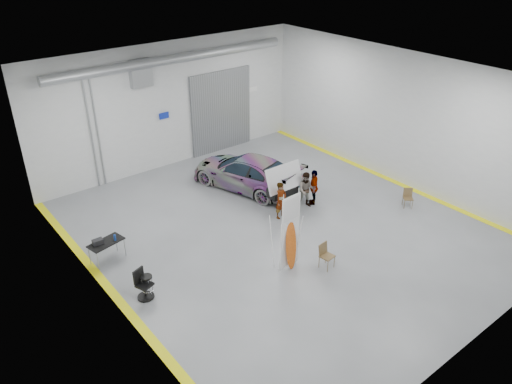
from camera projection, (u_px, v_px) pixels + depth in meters
ground at (280, 228)px, 19.69m from camera, size 16.00×16.00×0.00m
room_shell at (250, 114)px, 19.43m from camera, size 14.02×16.18×6.01m
sedan_car at (247, 172)px, 22.43m from camera, size 3.58×5.70×1.54m
person_a at (281, 200)px, 20.10m from camera, size 0.64×0.49×1.57m
person_b at (306, 190)px, 20.88m from camera, size 0.97×0.94×1.58m
person_c at (314, 187)px, 21.11m from camera, size 0.92×0.92×1.58m
surfboard_display at (290, 238)px, 16.87m from camera, size 0.85×0.27×3.01m
folding_chair_near at (327, 260)px, 17.33m from camera, size 0.49×0.50×0.92m
folding_chair_far at (407, 202)px, 21.10m from camera, size 0.53×0.59×0.81m
shop_stool at (147, 286)px, 15.97m from camera, size 0.39×0.39×0.76m
work_table at (104, 243)px, 17.44m from camera, size 1.33×0.85×1.00m
office_chair at (144, 285)px, 15.88m from camera, size 0.57×0.60×1.03m
trunk_lid at (282, 175)px, 20.40m from camera, size 1.80×1.09×0.04m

